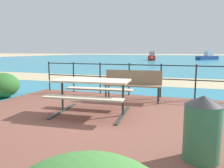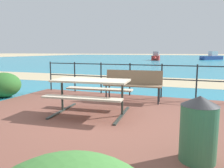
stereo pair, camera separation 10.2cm
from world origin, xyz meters
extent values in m
plane|color=tan|center=(0.00, 0.00, 0.00)|extent=(240.00, 240.00, 0.00)
cube|color=brown|center=(0.00, 0.00, 0.03)|extent=(6.40, 5.20, 0.06)
cube|color=teal|center=(0.00, 40.00, 0.01)|extent=(90.00, 90.00, 0.01)
cube|color=tan|center=(0.00, 6.56, 0.01)|extent=(54.06, 4.39, 0.01)
cube|color=#BCAD93|center=(-0.25, 0.18, 0.81)|extent=(1.72, 0.87, 0.04)
cube|color=#BCAD93|center=(-0.21, -0.38, 0.52)|extent=(1.68, 0.40, 0.04)
cube|color=#BCAD93|center=(-0.30, 0.73, 0.52)|extent=(1.68, 0.40, 0.04)
cylinder|color=#2D3833|center=(-0.96, 0.12, 0.43)|extent=(0.05, 0.05, 0.75)
cube|color=#2D3833|center=(-0.96, 0.12, 0.07)|extent=(0.18, 1.37, 0.03)
cylinder|color=#2D3833|center=(0.45, 0.24, 0.43)|extent=(0.05, 0.05, 0.75)
cube|color=#2D3833|center=(0.45, 0.24, 0.07)|extent=(0.18, 1.37, 0.03)
cube|color=#7A6047|center=(0.31, 1.65, 0.52)|extent=(1.62, 0.51, 0.04)
cube|color=#7A6047|center=(0.29, 1.83, 0.73)|extent=(1.60, 0.19, 0.39)
cylinder|color=#1E2328|center=(-0.40, 1.45, 0.29)|extent=(0.04, 0.04, 0.46)
cylinder|color=#1E2328|center=(-0.42, 1.75, 0.29)|extent=(0.04, 0.04, 0.46)
cylinder|color=#1E2328|center=(1.03, 1.55, 0.29)|extent=(0.04, 0.04, 0.46)
cylinder|color=#1E2328|center=(1.01, 1.85, 0.29)|extent=(0.04, 0.04, 0.46)
cylinder|color=#1E2328|center=(-2.95, 2.48, 0.57)|extent=(0.04, 0.04, 1.02)
cylinder|color=#1E2328|center=(-1.97, 2.48, 0.57)|extent=(0.04, 0.04, 1.02)
cylinder|color=#1E2328|center=(-0.98, 2.48, 0.57)|extent=(0.04, 0.04, 1.02)
cylinder|color=#1E2328|center=(0.00, 2.48, 0.57)|extent=(0.04, 0.04, 1.02)
cylinder|color=#1E2328|center=(0.98, 2.48, 0.57)|extent=(0.04, 0.04, 1.02)
cylinder|color=#1E2328|center=(1.97, 2.48, 0.57)|extent=(0.04, 0.04, 1.02)
cylinder|color=#1E2328|center=(0.00, 2.48, 1.03)|extent=(5.90, 0.03, 0.03)
cylinder|color=#1E2328|center=(0.00, 2.48, 0.62)|extent=(5.90, 0.03, 0.03)
cylinder|color=#386B47|center=(1.96, -1.35, 0.42)|extent=(0.46, 0.46, 0.72)
cone|color=#262628|center=(1.96, -1.35, 0.84)|extent=(0.46, 0.46, 0.12)
ellipsoid|color=#2D6628|center=(-3.76, 1.10, 0.39)|extent=(1.07, 1.07, 0.79)
cube|color=#2D478C|center=(4.72, 37.90, 0.32)|extent=(3.95, 4.19, 0.63)
cube|color=silver|center=(4.95, 38.16, 1.06)|extent=(1.58, 1.63, 0.84)
cone|color=#2D478C|center=(2.99, 36.00, 0.32)|extent=(0.75, 0.75, 0.57)
cube|color=red|center=(-4.01, 32.72, 0.37)|extent=(1.50, 3.74, 0.73)
cube|color=#A5A8AD|center=(-4.03, 32.99, 1.08)|extent=(1.03, 1.33, 0.69)
cone|color=red|center=(-3.81, 30.65, 0.37)|extent=(0.70, 0.56, 0.66)
camera|label=1|loc=(1.76, -4.26, 1.44)|focal=35.66mm
camera|label=2|loc=(1.86, -4.23, 1.44)|focal=35.66mm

